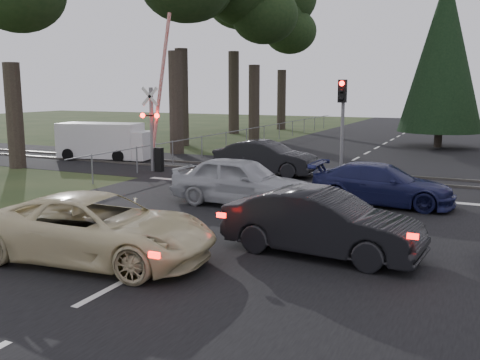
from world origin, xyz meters
The scene contains 18 objects.
ground centered at (0.00, 0.00, 0.00)m, with size 120.00×120.00×0.00m, color #243618.
road centered at (0.00, 10.00, 0.01)m, with size 14.00×100.00×0.01m, color black.
rail_corridor centered at (0.00, 12.00, 0.01)m, with size 120.00×8.00×0.01m, color black.
stop_line centered at (0.00, 8.20, 0.01)m, with size 13.00×0.35×0.00m, color silver.
rail_near centered at (0.00, 11.20, 0.05)m, with size 120.00×0.12×0.10m, color #59544C.
rail_far centered at (0.00, 12.80, 0.05)m, with size 120.00×0.12×0.10m, color #59544C.
crossing_signal centered at (-7.27, 9.79, 2.06)m, with size 1.62×0.38×6.96m.
traffic_signal_center centered at (1.00, 10.68, 2.81)m, with size 0.32×0.48×4.10m.
euc_tree_c centered at (-9.00, 25.00, 9.51)m, with size 6.00×6.00×13.20m.
euc_tree_e centered at (-11.00, 36.00, 9.51)m, with size 6.00×6.00×13.20m.
conifer_tree centered at (3.50, 26.00, 5.99)m, with size 5.20×5.20×11.00m.
fence_left centered at (-7.80, 22.50, 0.00)m, with size 0.10×36.00×1.20m, color slate, non-canonical shape.
cream_coupe centered at (-1.30, -1.55, 0.73)m, with size 2.43×5.28×1.47m, color beige.
dark_hatchback centered at (3.06, 0.93, 0.74)m, with size 1.57×4.50×1.48m, color black.
silver_car centered at (-0.83, 4.95, 0.79)m, with size 1.86×4.62×1.58m, color #A6A9AE.
blue_sedan centered at (3.32, 6.95, 0.67)m, with size 1.87×4.60×1.34m, color #181B48.
dark_car_far centered at (-2.40, 10.97, 0.75)m, with size 1.58×4.52×1.49m, color black.
white_van centered at (-11.98, 12.19, 0.98)m, with size 5.20×2.65×1.94m.
Camera 1 is at (6.30, -10.55, 3.77)m, focal length 40.00 mm.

